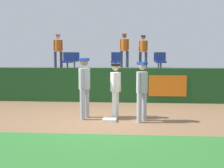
% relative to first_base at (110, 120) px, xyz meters
% --- Properties ---
extents(ground_plane, '(60.00, 60.00, 0.00)m').
position_rel_first_base_xyz_m(ground_plane, '(-0.20, -0.09, -0.04)').
color(ground_plane, '#846042').
extents(grass_foreground_strip, '(18.00, 2.80, 0.01)m').
position_rel_first_base_xyz_m(grass_foreground_strip, '(-0.20, -2.78, -0.04)').
color(grass_foreground_strip, '#2D722D').
rests_on(grass_foreground_strip, ground_plane).
extents(first_base, '(0.40, 0.40, 0.08)m').
position_rel_first_base_xyz_m(first_base, '(0.00, 0.00, 0.00)').
color(first_base, white).
rests_on(first_base, ground_plane).
extents(player_fielder_home, '(0.40, 0.52, 1.69)m').
position_rel_first_base_xyz_m(player_fielder_home, '(0.16, 0.47, 0.94)').
color(player_fielder_home, white).
rests_on(player_fielder_home, ground_plane).
extents(player_runner_visitor, '(0.43, 0.51, 1.86)m').
position_rel_first_base_xyz_m(player_runner_visitor, '(-0.79, 0.29, 1.04)').
color(player_runner_visitor, '#9EA3AD').
rests_on(player_runner_visitor, ground_plane).
extents(player_coach_visitor, '(0.45, 0.45, 1.76)m').
position_rel_first_base_xyz_m(player_coach_visitor, '(0.95, 0.02, 0.98)').
color(player_coach_visitor, '#9EA3AD').
rests_on(player_coach_visitor, ground_plane).
extents(field_wall, '(18.00, 0.26, 1.41)m').
position_rel_first_base_xyz_m(field_wall, '(-0.19, 3.28, 0.66)').
color(field_wall, '#19471E').
rests_on(field_wall, ground_plane).
extents(bleacher_platform, '(18.00, 4.80, 1.21)m').
position_rel_first_base_xyz_m(bleacher_platform, '(-0.20, 5.85, 0.56)').
color(bleacher_platform, '#59595E').
rests_on(bleacher_platform, ground_plane).
extents(seat_front_center, '(0.44, 0.44, 0.84)m').
position_rel_first_base_xyz_m(seat_front_center, '(-0.09, 4.72, 1.64)').
color(seat_front_center, '#4C4C51').
rests_on(seat_front_center, bleacher_platform).
extents(seat_back_left, '(0.46, 0.44, 0.84)m').
position_rel_first_base_xyz_m(seat_back_left, '(-2.38, 6.52, 1.64)').
color(seat_back_left, '#4C4C51').
rests_on(seat_back_left, bleacher_platform).
extents(seat_front_right, '(0.47, 0.44, 0.84)m').
position_rel_first_base_xyz_m(seat_front_right, '(1.94, 4.72, 1.64)').
color(seat_front_right, '#4C4C51').
rests_on(seat_front_right, bleacher_platform).
extents(seat_back_right, '(0.46, 0.44, 0.84)m').
position_rel_first_base_xyz_m(seat_back_right, '(2.00, 6.52, 1.64)').
color(seat_back_right, '#4C4C51').
rests_on(seat_back_right, bleacher_platform).
extents(seat_front_left, '(0.46, 0.44, 0.84)m').
position_rel_first_base_xyz_m(seat_front_left, '(-2.33, 4.72, 1.64)').
color(seat_front_left, '#4C4C51').
rests_on(seat_front_left, bleacher_platform).
extents(spectator_hooded, '(0.48, 0.44, 1.80)m').
position_rel_first_base_xyz_m(spectator_hooded, '(-3.40, 7.08, 2.22)').
color(spectator_hooded, '#33384C').
rests_on(spectator_hooded, bleacher_platform).
extents(spectator_capped, '(0.49, 0.38, 1.77)m').
position_rel_first_base_xyz_m(spectator_capped, '(1.26, 7.70, 2.20)').
color(spectator_capped, '#33384C').
rests_on(spectator_capped, bleacher_platform).
extents(spectator_casual, '(0.53, 0.36, 1.87)m').
position_rel_first_base_xyz_m(spectator_casual, '(0.20, 7.72, 2.26)').
color(spectator_casual, '#33384C').
rests_on(spectator_casual, bleacher_platform).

